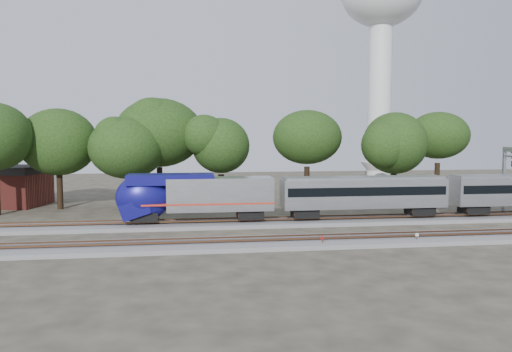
{
  "coord_description": "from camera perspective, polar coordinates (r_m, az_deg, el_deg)",
  "views": [
    {
      "loc": [
        -8.93,
        -46.35,
        9.72
      ],
      "look_at": [
        -1.87,
        5.0,
        5.33
      ],
      "focal_mm": 35.0,
      "sensor_mm": 36.0,
      "label": 1
    }
  ],
  "objects": [
    {
      "name": "ground",
      "position": [
        48.2,
        3.04,
        -6.8
      ],
      "size": [
        160.0,
        160.0,
        0.0
      ],
      "primitive_type": "plane",
      "color": "#383328",
      "rests_on": "ground"
    },
    {
      "name": "track_far",
      "position": [
        53.96,
        1.83,
        -5.32
      ],
      "size": [
        160.0,
        5.0,
        0.73
      ],
      "color": "slate",
      "rests_on": "ground"
    },
    {
      "name": "track_near",
      "position": [
        44.32,
        4.02,
        -7.57
      ],
      "size": [
        160.0,
        5.0,
        0.73
      ],
      "color": "slate",
      "rests_on": "ground"
    },
    {
      "name": "switch_stand_red",
      "position": [
        43.32,
        7.59,
        -7.29
      ],
      "size": [
        0.32,
        0.1,
        1.02
      ],
      "rotation": [
        0.0,
        0.0,
        0.21
      ],
      "color": "#512D19",
      "rests_on": "ground"
    },
    {
      "name": "switch_stand_white",
      "position": [
        46.55,
        17.92,
        -6.66
      ],
      "size": [
        0.31,
        0.08,
        0.98
      ],
      "rotation": [
        0.0,
        0.0,
        -0.16
      ],
      "color": "#512D19",
      "rests_on": "ground"
    },
    {
      "name": "switch_lever",
      "position": [
        45.37,
        14.5,
        -7.49
      ],
      "size": [
        0.57,
        0.45,
        0.3
      ],
      "primitive_type": "cube",
      "rotation": [
        0.0,
        0.0,
        -0.34
      ],
      "color": "#512D19",
      "rests_on": "ground"
    },
    {
      "name": "water_tower",
      "position": [
        101.24,
        14.15,
        17.22
      ],
      "size": [
        15.45,
        15.45,
        42.77
      ],
      "color": "silver",
      "rests_on": "ground"
    },
    {
      "name": "brick_building",
      "position": [
        75.85,
        -27.09,
        -0.99
      ],
      "size": [
        12.62,
        10.07,
        5.4
      ],
      "rotation": [
        0.0,
        0.0,
        -0.21
      ],
      "color": "maroon",
      "rests_on": "ground"
    },
    {
      "name": "tree_1",
      "position": [
        68.95,
        -21.66,
        3.61
      ],
      "size": [
        8.81,
        8.81,
        12.43
      ],
      "color": "black",
      "rests_on": "ground"
    },
    {
      "name": "tree_2",
      "position": [
        64.96,
        -14.49,
        3.14
      ],
      "size": [
        8.12,
        8.12,
        11.44
      ],
      "color": "black",
      "rests_on": "ground"
    },
    {
      "name": "tree_3",
      "position": [
        67.02,
        -11.03,
        4.86
      ],
      "size": [
        10.03,
        10.03,
        14.13
      ],
      "color": "black",
      "rests_on": "ground"
    },
    {
      "name": "tree_4",
      "position": [
        65.19,
        -4.04,
        3.47
      ],
      "size": [
        8.33,
        8.33,
        11.74
      ],
      "color": "black",
      "rests_on": "ground"
    },
    {
      "name": "tree_5",
      "position": [
        72.62,
        5.87,
        4.42
      ],
      "size": [
        9.38,
        9.38,
        13.23
      ],
      "color": "black",
      "rests_on": "ground"
    },
    {
      "name": "tree_6",
      "position": [
        74.25,
        15.54,
        3.62
      ],
      "size": [
        8.53,
        8.53,
        12.02
      ],
      "color": "black",
      "rests_on": "ground"
    },
    {
      "name": "tree_7",
      "position": [
        84.46,
        20.11,
        4.36
      ],
      "size": [
        9.62,
        9.62,
        13.57
      ],
      "color": "black",
      "rests_on": "ground"
    }
  ]
}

